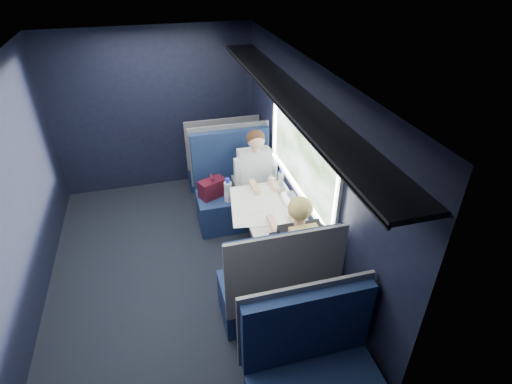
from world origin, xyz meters
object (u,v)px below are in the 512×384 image
object	(u,v)px
seat_row_front	(221,161)
cup	(273,181)
seat_row_back	(311,375)
man	(257,176)
table	(268,212)
laptop	(295,194)
woman	(296,247)
seat_bay_far	(275,288)
seat_bay_near	(234,192)
bottle_small	(281,179)

from	to	relation	value
seat_row_front	cup	xyz separation A→B (m)	(0.37, -1.37, 0.38)
seat_row_back	man	size ratio (longest dim) A/B	0.88
cup	table	bearing A→B (deg)	-113.61
laptop	woman	bearing A→B (deg)	-109.50
woman	cup	bearing A→B (deg)	84.04
woman	table	bearing A→B (deg)	95.45
seat_bay_far	woman	bearing A→B (deg)	33.82
seat_bay_near	bottle_small	xyz separation A→B (m)	(0.46, -0.50, 0.42)
seat_bay_far	laptop	size ratio (longest dim) A/B	4.37
seat_row_front	laptop	distance (m)	1.84
laptop	bottle_small	distance (m)	0.31
man	seat_bay_near	bearing A→B (deg)	146.71
seat_bay_near	woman	world-z (taller)	woman
seat_row_front	seat_row_back	distance (m)	3.59
seat_row_back	seat_bay_far	bearing A→B (deg)	90.00
woman	bottle_small	xyz separation A→B (m)	(0.20, 1.08, 0.11)
seat_row_front	man	bearing A→B (deg)	-77.17
seat_row_back	cup	bearing A→B (deg)	80.59
seat_bay_near	cup	bearing A→B (deg)	-49.56
man	bottle_small	size ratio (longest dim) A/B	6.02
seat_bay_near	woman	size ratio (longest dim) A/B	0.95
cup	seat_bay_far	bearing A→B (deg)	-105.82
seat_row_back	man	distance (m)	2.53
seat_row_front	woman	world-z (taller)	woman
woman	bottle_small	world-z (taller)	woman
table	bottle_small	world-z (taller)	bottle_small
table	man	distance (m)	0.70
table	woman	bearing A→B (deg)	-84.55
cup	seat_row_back	bearing A→B (deg)	-99.41
table	bottle_small	size ratio (longest dim) A/B	4.55
seat_row_back	bottle_small	xyz separation A→B (m)	(0.45, 2.17, 0.43)
man	cup	xyz separation A→B (m)	(0.12, -0.27, 0.07)
bottle_small	cup	xyz separation A→B (m)	(-0.08, 0.05, -0.05)
seat_row_front	laptop	xyz separation A→B (m)	(0.53, -1.72, 0.39)
seat_bay_far	man	size ratio (longest dim) A/B	0.95
seat_bay_far	bottle_small	distance (m)	1.39
seat_row_back	woman	distance (m)	1.16
seat_row_back	woman	xyz separation A→B (m)	(0.25, 1.09, 0.32)
seat_bay_far	seat_row_back	distance (m)	0.92
cup	seat_row_front	bearing A→B (deg)	105.02
seat_bay_near	seat_row_back	world-z (taller)	seat_bay_near
seat_row_front	seat_bay_near	bearing A→B (deg)	-90.77
seat_row_front	cup	size ratio (longest dim) A/B	12.83
seat_row_front	bottle_small	xyz separation A→B (m)	(0.45, -1.42, 0.43)
seat_bay_near	man	world-z (taller)	man
seat_bay_far	laptop	world-z (taller)	seat_bay_far
seat_bay_near	man	size ratio (longest dim) A/B	0.95
table	seat_row_front	distance (m)	1.82
man	laptop	distance (m)	0.68
table	seat_row_back	world-z (taller)	seat_row_back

